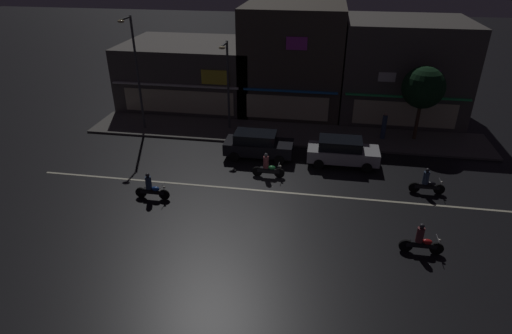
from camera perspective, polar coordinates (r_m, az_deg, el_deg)
ground_plane at (r=23.38m, az=1.64°, el=-3.28°), size 140.00×140.00×0.00m
lane_divider_stripe at (r=23.38m, az=1.64°, el=-3.27°), size 26.71×0.16×0.01m
sidewalk_far at (r=30.50m, az=3.74°, el=4.53°), size 28.12×4.10×0.14m
storefront_left_block at (r=35.35m, az=19.05°, el=12.44°), size 9.01×7.87×7.25m
storefront_center_block at (r=35.52m, az=5.10°, el=14.64°), size 7.65×9.23×8.16m
storefront_right_block at (r=37.01m, az=-8.51°, el=12.47°), size 10.89×8.23×5.01m
streetlamp_west at (r=30.76m, az=-15.93°, el=12.93°), size 0.44×1.64×7.88m
streetlamp_mid at (r=29.90m, az=-3.90°, el=11.81°), size 0.44×1.64×6.25m
pedestrian_on_sidewalk at (r=30.45m, az=16.84°, el=5.26°), size 0.32×0.32×1.87m
street_tree at (r=30.23m, az=21.62°, el=9.91°), size 2.78×2.78×5.04m
parked_car_near_kerb at (r=26.42m, az=11.53°, el=2.10°), size 4.30×1.98×1.67m
parked_car_trailing at (r=26.79m, az=0.25°, el=3.06°), size 4.30×1.98×1.67m
motorcycle_lead at (r=20.01m, az=21.35°, el=-9.25°), size 1.90×0.60×1.52m
motorcycle_following at (r=24.52m, az=1.56°, el=-0.02°), size 1.90×0.60×1.52m
motorcycle_opposite_lane at (r=24.69m, az=22.01°, el=-2.01°), size 1.90×0.60×1.52m
motorcycle_trailing_far at (r=23.10m, az=-13.97°, el=-2.78°), size 1.90×0.60×1.52m
traffic_cone at (r=28.21m, az=-1.03°, el=3.05°), size 0.36×0.36×0.55m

